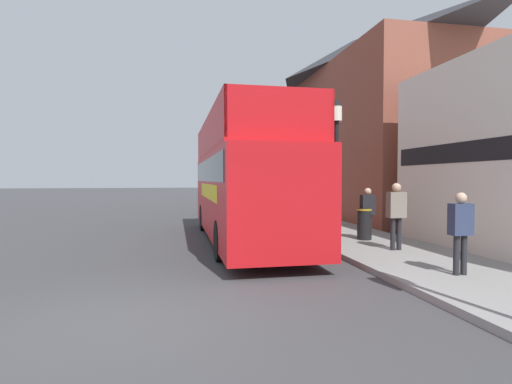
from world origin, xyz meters
name	(u,v)px	position (x,y,z in m)	size (l,w,h in m)	color
ground_plane	(164,211)	(0.00, 21.00, 0.00)	(144.00, 144.00, 0.00)	#3D3D3F
sidewalk	(274,212)	(6.75, 18.00, 0.07)	(3.33, 108.00, 0.14)	gray
brick_terrace_rear	(352,127)	(11.42, 16.98, 5.24)	(6.00, 18.44, 10.49)	brown
tour_bus	(243,186)	(3.07, 7.25, 1.84)	(2.53, 10.36, 4.05)	red
parked_car_ahead_of_bus	(233,205)	(3.94, 16.01, 0.65)	(2.02, 4.44, 1.39)	silver
pedestrian_nearest	(461,225)	(6.53, 1.16, 1.15)	(0.44, 0.24, 1.67)	#232328
pedestrian_second	(396,210)	(6.78, 4.01, 1.24)	(0.48, 0.26, 1.83)	#232328
pedestrian_third	(368,209)	(6.88, 5.87, 1.14)	(0.43, 0.24, 1.66)	#232328
lamp_post_nearest	(336,143)	(5.64, 5.46, 3.17)	(0.35, 0.35, 4.35)	black
lamp_post_second	(277,156)	(5.62, 12.79, 3.21)	(0.35, 0.35, 4.42)	black
lamp_post_third	(248,157)	(5.51, 20.11, 3.55)	(0.35, 0.35, 4.98)	black
litter_bin	(364,223)	(6.79, 5.92, 0.67)	(0.48, 0.48, 1.00)	black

